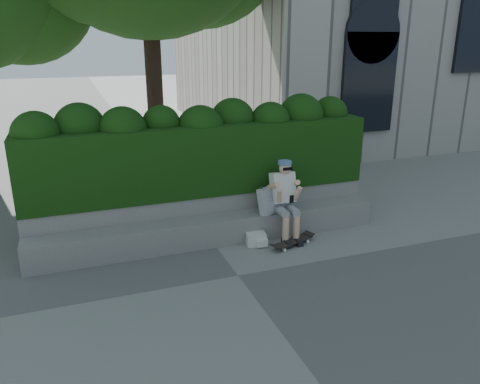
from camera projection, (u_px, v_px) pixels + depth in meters
name	position (u px, v px, depth m)	size (l,w,h in m)	color
ground	(238.00, 276.00, 6.91)	(80.00, 80.00, 0.00)	slate
bench_ledge	(213.00, 231.00, 7.96)	(6.00, 0.45, 0.45)	gray
planter_wall	(205.00, 213.00, 8.33)	(6.00, 0.50, 0.75)	gray
hedge	(200.00, 157.00, 8.23)	(6.00, 1.00, 1.20)	black
person	(284.00, 197.00, 8.04)	(0.40, 0.76, 1.38)	gray
skateboard	(293.00, 241.00, 7.91)	(0.82, 0.46, 0.08)	black
backpack_plaid	(268.00, 201.00, 8.04)	(0.31, 0.17, 0.46)	silver
backpack_ground	(256.00, 239.00, 7.92)	(0.32, 0.23, 0.21)	beige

